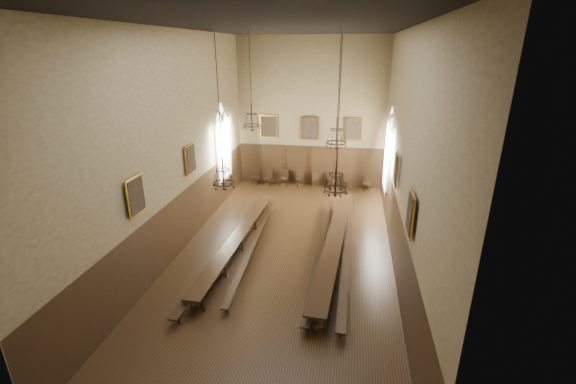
% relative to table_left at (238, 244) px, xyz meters
% --- Properties ---
extents(floor, '(9.00, 18.00, 0.02)m').
position_rel_table_left_xyz_m(floor, '(2.06, 0.17, -0.37)').
color(floor, black).
rests_on(floor, ground).
extents(ceiling, '(9.00, 18.00, 0.02)m').
position_rel_table_left_xyz_m(ceiling, '(2.06, 0.17, 8.65)').
color(ceiling, black).
rests_on(ceiling, ground).
extents(wall_back, '(9.00, 0.02, 9.00)m').
position_rel_table_left_xyz_m(wall_back, '(2.06, 9.18, 4.14)').
color(wall_back, olive).
rests_on(wall_back, ground).
extents(wall_front, '(9.00, 0.02, 9.00)m').
position_rel_table_left_xyz_m(wall_front, '(2.06, -8.84, 4.14)').
color(wall_front, olive).
rests_on(wall_front, ground).
extents(wall_left, '(0.02, 18.00, 9.00)m').
position_rel_table_left_xyz_m(wall_left, '(-2.45, 0.17, 4.14)').
color(wall_left, olive).
rests_on(wall_left, ground).
extents(wall_right, '(0.02, 18.00, 9.00)m').
position_rel_table_left_xyz_m(wall_right, '(6.57, 0.17, 4.14)').
color(wall_right, olive).
rests_on(wall_right, ground).
extents(wainscot_panelling, '(9.00, 18.00, 2.50)m').
position_rel_table_left_xyz_m(wainscot_panelling, '(2.06, 0.17, 0.89)').
color(wainscot_panelling, black).
rests_on(wainscot_panelling, floor).
extents(table_left, '(1.01, 9.15, 0.71)m').
position_rel_table_left_xyz_m(table_left, '(0.00, 0.00, 0.00)').
color(table_left, black).
rests_on(table_left, floor).
extents(table_right, '(1.33, 10.33, 0.80)m').
position_rel_table_left_xyz_m(table_right, '(4.13, 0.31, 0.05)').
color(table_right, black).
rests_on(table_right, floor).
extents(bench_left_outer, '(0.53, 10.69, 0.48)m').
position_rel_table_left_xyz_m(bench_left_outer, '(-0.40, 0.08, -0.05)').
color(bench_left_outer, black).
rests_on(bench_left_outer, floor).
extents(bench_left_inner, '(0.68, 9.26, 0.42)m').
position_rel_table_left_xyz_m(bench_left_inner, '(0.66, 0.19, -0.09)').
color(bench_left_inner, black).
rests_on(bench_left_inner, floor).
extents(bench_right_inner, '(0.43, 10.26, 0.46)m').
position_rel_table_left_xyz_m(bench_right_inner, '(3.59, 0.21, -0.06)').
color(bench_right_inner, black).
rests_on(bench_right_inner, floor).
extents(bench_right_outer, '(0.48, 10.60, 0.48)m').
position_rel_table_left_xyz_m(bench_right_outer, '(4.68, 0.30, -0.05)').
color(bench_right_outer, black).
rests_on(bench_right_outer, floor).
extents(chair_0, '(0.52, 0.52, 1.04)m').
position_rel_table_left_xyz_m(chair_0, '(-1.37, 8.68, -0.04)').
color(chair_0, black).
rests_on(chair_0, floor).
extents(chair_1, '(0.52, 0.52, 0.93)m').
position_rel_table_left_xyz_m(chair_1, '(-0.53, 8.66, -0.07)').
color(chair_1, black).
rests_on(chair_1, floor).
extents(chair_2, '(0.54, 0.54, 1.04)m').
position_rel_table_left_xyz_m(chair_2, '(0.50, 8.65, -0.04)').
color(chair_2, black).
rests_on(chair_2, floor).
extents(chair_3, '(0.55, 0.55, 1.03)m').
position_rel_table_left_xyz_m(chair_3, '(1.54, 8.69, -0.05)').
color(chair_3, black).
rests_on(chair_3, floor).
extents(chair_4, '(0.51, 0.51, 0.95)m').
position_rel_table_left_xyz_m(chair_4, '(2.50, 8.73, -0.07)').
color(chair_4, black).
rests_on(chair_4, floor).
extents(chair_5, '(0.54, 0.54, 1.03)m').
position_rel_table_left_xyz_m(chair_5, '(3.48, 8.70, -0.04)').
color(chair_5, black).
rests_on(chair_5, floor).
extents(chair_6, '(0.42, 0.42, 0.87)m').
position_rel_table_left_xyz_m(chair_6, '(4.46, 8.76, -0.09)').
color(chair_6, black).
rests_on(chair_6, floor).
extents(chair_7, '(0.42, 0.42, 0.92)m').
position_rel_table_left_xyz_m(chair_7, '(5.66, 8.67, -0.08)').
color(chair_7, black).
rests_on(chair_7, floor).
extents(chandelier_back_left, '(0.81, 0.81, 4.24)m').
position_rel_table_left_xyz_m(chandelier_back_left, '(-0.01, 3.08, 4.84)').
color(chandelier_back_left, black).
rests_on(chandelier_back_left, ceiling).
extents(chandelier_back_right, '(0.93, 0.93, 4.87)m').
position_rel_table_left_xyz_m(chandelier_back_right, '(3.92, 2.82, 4.24)').
color(chandelier_back_right, black).
rests_on(chandelier_back_right, ceiling).
extents(chandelier_front_left, '(0.76, 0.76, 5.30)m').
position_rel_table_left_xyz_m(chandelier_front_left, '(0.26, -2.01, 3.89)').
color(chandelier_front_left, black).
rests_on(chandelier_front_left, ceiling).
extents(chandelier_front_right, '(0.76, 0.76, 5.18)m').
position_rel_table_left_xyz_m(chandelier_front_right, '(4.17, -2.31, 4.00)').
color(chandelier_front_right, black).
rests_on(chandelier_front_right, ceiling).
extents(portrait_back_0, '(1.10, 0.12, 1.40)m').
position_rel_table_left_xyz_m(portrait_back_0, '(-0.54, 9.05, 3.34)').
color(portrait_back_0, gold).
rests_on(portrait_back_0, wall_back).
extents(portrait_back_1, '(1.10, 0.12, 1.40)m').
position_rel_table_left_xyz_m(portrait_back_1, '(2.06, 9.05, 3.34)').
color(portrait_back_1, gold).
rests_on(portrait_back_1, wall_back).
extents(portrait_back_2, '(1.10, 0.12, 1.40)m').
position_rel_table_left_xyz_m(portrait_back_2, '(4.66, 9.05, 3.34)').
color(portrait_back_2, gold).
rests_on(portrait_back_2, wall_back).
extents(portrait_left_0, '(0.12, 1.00, 1.30)m').
position_rel_table_left_xyz_m(portrait_left_0, '(-2.32, 1.17, 3.34)').
color(portrait_left_0, gold).
rests_on(portrait_left_0, wall_left).
extents(portrait_left_1, '(0.12, 1.00, 1.30)m').
position_rel_table_left_xyz_m(portrait_left_1, '(-2.32, -3.33, 3.34)').
color(portrait_left_1, gold).
rests_on(portrait_left_1, wall_left).
extents(portrait_right_0, '(0.12, 1.00, 1.30)m').
position_rel_table_left_xyz_m(portrait_right_0, '(6.44, 1.17, 3.34)').
color(portrait_right_0, gold).
rests_on(portrait_right_0, wall_right).
extents(portrait_right_1, '(0.12, 1.00, 1.30)m').
position_rel_table_left_xyz_m(portrait_right_1, '(6.44, -3.33, 3.34)').
color(portrait_right_1, gold).
rests_on(portrait_right_1, wall_right).
extents(window_right, '(0.20, 2.20, 4.60)m').
position_rel_table_left_xyz_m(window_right, '(6.49, 5.67, 3.04)').
color(window_right, white).
rests_on(window_right, wall_right).
extents(window_left, '(0.20, 2.20, 4.60)m').
position_rel_table_left_xyz_m(window_left, '(-2.37, 5.67, 3.04)').
color(window_left, white).
rests_on(window_left, wall_left).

